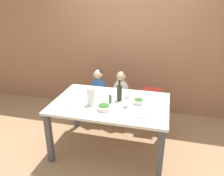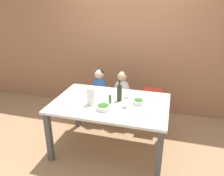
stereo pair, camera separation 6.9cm
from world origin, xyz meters
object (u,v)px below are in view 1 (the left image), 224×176
at_px(chair_far_center, 121,104).
at_px(dinner_plate_front_left, 68,105).
at_px(chair_far_left, 99,101).
at_px(paper_towel_roll, 91,96).
at_px(chair_right_highchair, 151,99).
at_px(dinner_plate_back_left, 88,90).
at_px(salad_bowl_small, 139,101).
at_px(wine_bottle, 119,92).
at_px(person_child_center, 121,86).
at_px(dinner_plate_back_right, 152,98).
at_px(salad_bowl_large, 104,107).
at_px(wine_glass_near, 127,98).
at_px(dinner_plate_front_right, 142,114).
at_px(person_child_left, 98,84).

bearing_deg(chair_far_center, dinner_plate_front_left, -116.94).
relative_size(chair_far_left, paper_towel_roll, 1.89).
distance_m(chair_right_highchair, dinner_plate_back_left, 1.08).
relative_size(salad_bowl_small, dinner_plate_front_left, 0.62).
height_order(wine_bottle, salad_bowl_small, wine_bottle).
bearing_deg(chair_far_center, dinner_plate_back_left, -132.48).
xyz_separation_m(wine_bottle, salad_bowl_small, (0.28, -0.04, -0.08)).
relative_size(chair_far_left, person_child_center, 0.85).
height_order(dinner_plate_front_left, dinner_plate_back_left, same).
relative_size(dinner_plate_back_left, dinner_plate_back_right, 1.00).
xyz_separation_m(wine_bottle, paper_towel_roll, (-0.34, -0.21, -0.00)).
relative_size(person_child_center, wine_bottle, 1.76).
bearing_deg(wine_bottle, person_child_center, 100.17).
relative_size(wine_bottle, salad_bowl_large, 1.72).
bearing_deg(chair_right_highchair, wine_glass_near, -107.72).
bearing_deg(chair_far_left, chair_far_center, 0.00).
distance_m(dinner_plate_front_left, dinner_plate_front_right, 0.99).
bearing_deg(dinner_plate_back_left, dinner_plate_front_left, -99.32).
bearing_deg(person_child_center, salad_bowl_large, -90.49).
distance_m(chair_far_left, dinner_plate_front_left, 1.08).
height_order(paper_towel_roll, dinner_plate_front_left, paper_towel_roll).
xyz_separation_m(wine_bottle, wine_glass_near, (0.13, -0.16, 0.00)).
height_order(chair_far_left, salad_bowl_large, salad_bowl_large).
bearing_deg(chair_far_center, wine_bottle, -79.81).
bearing_deg(chair_far_left, wine_glass_near, -51.94).
distance_m(salad_bowl_large, dinner_plate_front_left, 0.50).
bearing_deg(salad_bowl_large, dinner_plate_back_left, 126.74).
relative_size(person_child_left, dinner_plate_back_left, 2.28).
height_order(wine_glass_near, dinner_plate_front_left, wine_glass_near).
xyz_separation_m(chair_far_center, dinner_plate_front_left, (-0.51, -1.00, 0.41)).
bearing_deg(dinner_plate_front_right, person_child_center, 115.71).
height_order(paper_towel_roll, dinner_plate_back_left, paper_towel_roll).
bearing_deg(chair_far_left, dinner_plate_front_left, -95.86).
relative_size(person_child_left, paper_towel_roll, 2.21).
bearing_deg(salad_bowl_small, person_child_center, 118.78).
bearing_deg(chair_right_highchair, salad_bowl_large, -117.92).
bearing_deg(dinner_plate_back_left, chair_right_highchair, 25.86).
xyz_separation_m(chair_far_left, paper_towel_roll, (0.18, -0.90, 0.52)).
bearing_deg(dinner_plate_back_left, salad_bowl_large, -53.26).
bearing_deg(chair_far_left, person_child_left, 90.00).
distance_m(chair_far_left, dinner_plate_back_right, 1.17).
distance_m(wine_glass_near, dinner_plate_back_left, 0.79).
xyz_separation_m(chair_far_left, dinner_plate_front_right, (0.89, -1.01, 0.41)).
relative_size(wine_bottle, dinner_plate_back_right, 1.30).
xyz_separation_m(paper_towel_roll, dinner_plate_back_left, (-0.20, 0.44, -0.11)).
xyz_separation_m(person_child_center, dinner_plate_back_left, (-0.42, -0.46, 0.07)).
bearing_deg(chair_far_left, salad_bowl_small, -42.05).
height_order(paper_towel_roll, dinner_plate_front_right, paper_towel_roll).
bearing_deg(salad_bowl_small, dinner_plate_front_right, -72.92).
bearing_deg(chair_far_center, chair_far_left, 180.00).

